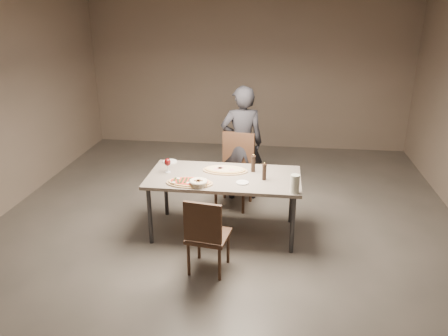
# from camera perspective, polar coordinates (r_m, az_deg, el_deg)

# --- Properties ---
(room) EXTENTS (7.00, 7.00, 7.00)m
(room) POSITION_cam_1_polar(r_m,az_deg,el_deg) (4.95, 0.00, 5.94)
(room) COLOR #5E5951
(room) RESTS_ON ground
(dining_table) EXTENTS (1.80, 0.90, 0.75)m
(dining_table) POSITION_cam_1_polar(r_m,az_deg,el_deg) (5.19, 0.00, -1.62)
(dining_table) COLOR gray
(dining_table) RESTS_ON ground
(zucchini_pizza) EXTENTS (0.54, 0.30, 0.05)m
(zucchini_pizza) POSITION_cam_1_polar(r_m,az_deg,el_deg) (4.96, -4.52, -1.86)
(zucchini_pizza) COLOR tan
(zucchini_pizza) RESTS_ON dining_table
(ham_pizza) EXTENTS (0.55, 0.30, 0.04)m
(ham_pizza) POSITION_cam_1_polar(r_m,az_deg,el_deg) (5.30, 0.14, -0.24)
(ham_pizza) COLOR tan
(ham_pizza) RESTS_ON dining_table
(bread_basket) EXTENTS (0.20, 0.20, 0.07)m
(bread_basket) POSITION_cam_1_polar(r_m,az_deg,el_deg) (4.87, -3.36, -1.92)
(bread_basket) COLOR beige
(bread_basket) RESTS_ON dining_table
(oil_dish) EXTENTS (0.14, 0.14, 0.02)m
(oil_dish) POSITION_cam_1_polar(r_m,az_deg,el_deg) (4.96, 2.41, -1.92)
(oil_dish) COLOR white
(oil_dish) RESTS_ON dining_table
(pepper_mill_left) EXTENTS (0.06, 0.06, 0.22)m
(pepper_mill_left) POSITION_cam_1_polar(r_m,az_deg,el_deg) (5.27, 3.84, 0.60)
(pepper_mill_left) COLOR black
(pepper_mill_left) RESTS_ON dining_table
(pepper_mill_right) EXTENTS (0.05, 0.05, 0.21)m
(pepper_mill_right) POSITION_cam_1_polar(r_m,az_deg,el_deg) (5.04, 5.29, -0.48)
(pepper_mill_right) COLOR black
(pepper_mill_right) RESTS_ON dining_table
(carafe) EXTENTS (0.10, 0.10, 0.21)m
(carafe) POSITION_cam_1_polar(r_m,az_deg,el_deg) (4.74, 9.24, -2.06)
(carafe) COLOR silver
(carafe) RESTS_ON dining_table
(wine_glass) EXTENTS (0.08, 0.08, 0.18)m
(wine_glass) POSITION_cam_1_polar(r_m,az_deg,el_deg) (5.27, -7.39, 0.70)
(wine_glass) COLOR silver
(wine_glass) RESTS_ON dining_table
(side_plate) EXTENTS (0.18, 0.18, 0.01)m
(side_plate) POSITION_cam_1_polar(r_m,az_deg,el_deg) (5.65, -7.07, 0.84)
(side_plate) COLOR white
(side_plate) RESTS_ON dining_table
(chair_near) EXTENTS (0.46, 0.46, 0.86)m
(chair_near) POSITION_cam_1_polar(r_m,az_deg,el_deg) (4.49, -2.36, -8.41)
(chair_near) COLOR #3E271A
(chair_near) RESTS_ON ground
(chair_far) EXTENTS (0.55, 0.55, 1.00)m
(chair_far) POSITION_cam_1_polar(r_m,az_deg,el_deg) (6.01, 1.55, 0.31)
(chair_far) COLOR #3E271A
(chair_far) RESTS_ON ground
(diner) EXTENTS (0.67, 0.51, 1.63)m
(diner) POSITION_cam_1_polar(r_m,az_deg,el_deg) (6.12, 2.36, 3.22)
(diner) COLOR black
(diner) RESTS_ON ground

